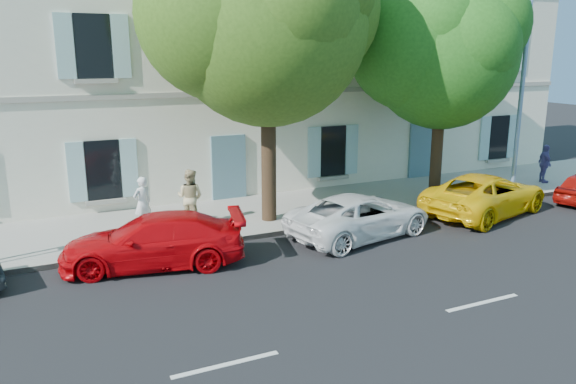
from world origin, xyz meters
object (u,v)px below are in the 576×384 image
pedestrian_c (545,164)px  tree_right (443,56)px  street_lamp (528,69)px  car_white_coupe (360,216)px  pedestrian_a (143,203)px  car_yellow_supercar (486,194)px  car_red_coupe (153,241)px  tree_left (268,26)px  pedestrian_b (190,197)px

pedestrian_c → tree_right: bearing=112.8°
tree_right → street_lamp: bearing=-21.4°
car_white_coupe → pedestrian_c: 10.75m
car_white_coupe → pedestrian_a: bearing=51.2°
tree_right → car_yellow_supercar: bearing=-80.1°
car_red_coupe → car_white_coupe: (6.14, -0.21, -0.03)m
tree_right → pedestrian_a: size_ratio=4.89×
tree_left → pedestrian_c: (12.45, 0.07, -5.23)m
car_white_coupe → tree_right: bearing=-74.8°
tree_right → pedestrian_a: tree_right is taller
car_yellow_supercar → tree_right: size_ratio=0.63×
tree_left → street_lamp: (9.68, -1.07, -1.33)m
street_lamp → pedestrian_c: bearing=22.3°
car_white_coupe → street_lamp: (7.71, 1.27, 4.20)m
car_yellow_supercar → pedestrian_b: 9.95m
car_white_coupe → pedestrian_a: pedestrian_a is taller
tree_right → street_lamp: 3.17m
car_red_coupe → pedestrian_a: (0.29, 2.81, 0.29)m
tree_left → pedestrian_a: size_ratio=5.70×
tree_left → pedestrian_c: 13.50m
pedestrian_a → pedestrian_c: size_ratio=1.03×
street_lamp → car_yellow_supercar: bearing=-157.5°
tree_right → car_white_coupe: bearing=-153.3°
car_yellow_supercar → pedestrian_a: pedestrian_a is taller
car_red_coupe → tree_right: size_ratio=0.58×
tree_left → pedestrian_b: size_ratio=5.28×
tree_right → street_lamp: street_lamp is taller
car_white_coupe → street_lamp: street_lamp is taller
tree_right → pedestrian_c: 7.17m
car_red_coupe → tree_left: tree_left is taller
car_white_coupe → pedestrian_b: 5.27m
pedestrian_b → pedestrian_c: pedestrian_b is taller
car_yellow_supercar → street_lamp: street_lamp is taller
car_white_coupe → pedestrian_a: (-5.85, 3.02, 0.32)m
car_red_coupe → car_yellow_supercar: 11.31m
car_yellow_supercar → tree_left: bearing=57.6°
car_white_coupe → pedestrian_a: 6.59m
tree_left → tree_right: 6.81m
car_white_coupe → tree_left: tree_left is taller
car_red_coupe → pedestrian_c: (16.62, 2.19, 0.27)m
car_white_coupe → tree_right: tree_right is taller
tree_right → tree_left: bearing=-179.4°
car_red_coupe → pedestrian_a: size_ratio=2.85×
car_yellow_supercar → tree_right: bearing=-5.9°
tree_left → pedestrian_c: bearing=0.3°
car_white_coupe → pedestrian_c: bearing=-88.6°
tree_right → pedestrian_a: bearing=176.7°
pedestrian_c → street_lamp: bearing=135.1°
tree_left → pedestrian_b: (-2.44, 0.53, -5.14)m
tree_right → street_lamp: (2.92, -1.14, -0.46)m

